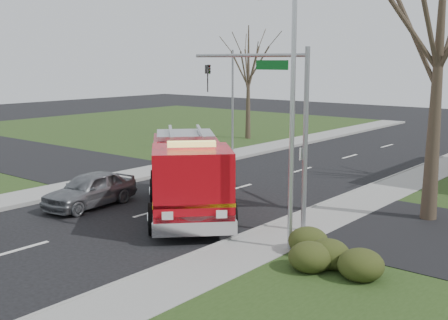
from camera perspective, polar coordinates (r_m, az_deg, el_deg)
The scene contains 11 objects.
ground at distance 23.92m, azimuth -7.38°, elevation -5.31°, with size 120.00×120.00×0.00m, color black.
sidewalk_right at distance 20.00m, azimuth 5.02°, elevation -8.14°, with size 2.40×80.00×0.15m, color gray.
sidewalk_left at distance 28.61m, azimuth -15.94°, elevation -2.90°, with size 2.40×80.00×0.15m, color gray.
hedge_corner at distance 17.65m, azimuth 10.78°, elevation -9.07°, with size 2.80×2.00×0.90m, color #253212.
bare_tree_near at distance 22.96m, azimuth 21.13°, elevation 12.17°, with size 6.00×6.00×12.00m.
bare_tree_left at distance 44.71m, azimuth 2.49°, elevation 9.14°, with size 4.50×4.50×9.00m.
traffic_signal_mast at distance 20.86m, azimuth 5.30°, elevation 5.62°, with size 5.29×0.18×6.80m.
streetlight_pole at distance 18.15m, azimuth 6.79°, elevation 4.43°, with size 1.48×0.16×8.40m.
utility_pole_far at distance 38.10m, azimuth 0.88°, elevation 5.87°, with size 0.14×0.14×7.00m, color gray.
fire_engine at distance 23.28m, azimuth -3.65°, elevation -1.73°, with size 8.13×8.00×3.43m.
parked_car_maroon at distance 25.20m, azimuth -13.46°, elevation -2.92°, with size 1.80×4.48×1.53m, color slate.
Camera 1 is at (16.88, -15.72, 6.33)m, focal length 45.00 mm.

